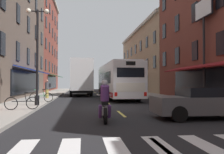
{
  "coord_description": "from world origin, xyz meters",
  "views": [
    {
      "loc": [
        -1.91,
        -15.5,
        1.56
      ],
      "look_at": [
        0.65,
        5.76,
        2.02
      ],
      "focal_mm": 39.26,
      "sensor_mm": 36.0,
      "label": 1
    }
  ],
  "objects_px": {
    "bicycle_near": "(22,103)",
    "billboard_sign": "(204,24)",
    "bicycle_mid": "(41,97)",
    "transit_bus": "(117,81)",
    "sedan_mid": "(205,102)",
    "pedestrian_near": "(47,88)",
    "box_truck": "(81,78)",
    "motorcycle_rider": "(105,104)",
    "street_lamp_twin": "(37,52)",
    "sedan_near": "(82,88)"
  },
  "relations": [
    {
      "from": "pedestrian_near",
      "to": "street_lamp_twin",
      "type": "relative_size",
      "value": 0.28
    },
    {
      "from": "street_lamp_twin",
      "to": "bicycle_near",
      "type": "bearing_deg",
      "value": -97.36
    },
    {
      "from": "transit_bus",
      "to": "sedan_near",
      "type": "xyz_separation_m",
      "value": [
        -3.37,
        13.71,
        -1.02
      ]
    },
    {
      "from": "sedan_mid",
      "to": "sedan_near",
      "type": "bearing_deg",
      "value": 101.13
    },
    {
      "from": "sedan_mid",
      "to": "bicycle_mid",
      "type": "bearing_deg",
      "value": 135.12
    },
    {
      "from": "sedan_near",
      "to": "bicycle_near",
      "type": "distance_m",
      "value": 24.07
    },
    {
      "from": "billboard_sign",
      "to": "sedan_near",
      "type": "height_order",
      "value": "billboard_sign"
    },
    {
      "from": "billboard_sign",
      "to": "motorcycle_rider",
      "type": "height_order",
      "value": "billboard_sign"
    },
    {
      "from": "sedan_near",
      "to": "sedan_mid",
      "type": "xyz_separation_m",
      "value": [
        5.32,
        -27.06,
        -0.01
      ]
    },
    {
      "from": "sedan_near",
      "to": "bicycle_near",
      "type": "height_order",
      "value": "sedan_near"
    },
    {
      "from": "transit_bus",
      "to": "sedan_near",
      "type": "height_order",
      "value": "transit_bus"
    },
    {
      "from": "street_lamp_twin",
      "to": "sedan_near",
      "type": "bearing_deg",
      "value": 82.66
    },
    {
      "from": "transit_bus",
      "to": "pedestrian_near",
      "type": "xyz_separation_m",
      "value": [
        -6.48,
        -0.76,
        -0.72
      ]
    },
    {
      "from": "box_truck",
      "to": "street_lamp_twin",
      "type": "height_order",
      "value": "street_lamp_twin"
    },
    {
      "from": "sedan_mid",
      "to": "bicycle_near",
      "type": "xyz_separation_m",
      "value": [
        -8.4,
        3.18,
        -0.2
      ]
    },
    {
      "from": "bicycle_near",
      "to": "billboard_sign",
      "type": "bearing_deg",
      "value": 18.19
    },
    {
      "from": "pedestrian_near",
      "to": "billboard_sign",
      "type": "bearing_deg",
      "value": -125.55
    },
    {
      "from": "sedan_near",
      "to": "motorcycle_rider",
      "type": "distance_m",
      "value": 27.3
    },
    {
      "from": "bicycle_near",
      "to": "street_lamp_twin",
      "type": "height_order",
      "value": "street_lamp_twin"
    },
    {
      "from": "pedestrian_near",
      "to": "street_lamp_twin",
      "type": "xyz_separation_m",
      "value": [
        0.35,
        -6.96,
        2.44
      ]
    },
    {
      "from": "sedan_near",
      "to": "box_truck",
      "type": "bearing_deg",
      "value": -91.2
    },
    {
      "from": "motorcycle_rider",
      "to": "pedestrian_near",
      "type": "height_order",
      "value": "pedestrian_near"
    },
    {
      "from": "transit_bus",
      "to": "sedan_mid",
      "type": "xyz_separation_m",
      "value": [
        1.96,
        -13.34,
        -1.03
      ]
    },
    {
      "from": "box_truck",
      "to": "bicycle_mid",
      "type": "distance_m",
      "value": 10.84
    },
    {
      "from": "billboard_sign",
      "to": "street_lamp_twin",
      "type": "relative_size",
      "value": 1.27
    },
    {
      "from": "transit_bus",
      "to": "motorcycle_rider",
      "type": "height_order",
      "value": "transit_bus"
    },
    {
      "from": "sedan_mid",
      "to": "street_lamp_twin",
      "type": "bearing_deg",
      "value": 145.17
    },
    {
      "from": "transit_bus",
      "to": "sedan_mid",
      "type": "relative_size",
      "value": 2.68
    },
    {
      "from": "bicycle_near",
      "to": "bicycle_mid",
      "type": "relative_size",
      "value": 0.99
    },
    {
      "from": "sedan_near",
      "to": "street_lamp_twin",
      "type": "height_order",
      "value": "street_lamp_twin"
    },
    {
      "from": "motorcycle_rider",
      "to": "sedan_near",
      "type": "bearing_deg",
      "value": 91.95
    },
    {
      "from": "street_lamp_twin",
      "to": "billboard_sign",
      "type": "bearing_deg",
      "value": 7.39
    },
    {
      "from": "transit_bus",
      "to": "street_lamp_twin",
      "type": "height_order",
      "value": "street_lamp_twin"
    },
    {
      "from": "billboard_sign",
      "to": "street_lamp_twin",
      "type": "distance_m",
      "value": 12.1
    },
    {
      "from": "sedan_near",
      "to": "pedestrian_near",
      "type": "distance_m",
      "value": 14.81
    },
    {
      "from": "motorcycle_rider",
      "to": "street_lamp_twin",
      "type": "xyz_separation_m",
      "value": [
        -3.69,
        5.85,
        2.75
      ]
    },
    {
      "from": "transit_bus",
      "to": "street_lamp_twin",
      "type": "bearing_deg",
      "value": -128.45
    },
    {
      "from": "bicycle_mid",
      "to": "pedestrian_near",
      "type": "height_order",
      "value": "pedestrian_near"
    },
    {
      "from": "box_truck",
      "to": "sedan_mid",
      "type": "relative_size",
      "value": 1.72
    },
    {
      "from": "billboard_sign",
      "to": "bicycle_mid",
      "type": "height_order",
      "value": "billboard_sign"
    },
    {
      "from": "billboard_sign",
      "to": "sedan_near",
      "type": "relative_size",
      "value": 1.72
    },
    {
      "from": "motorcycle_rider",
      "to": "street_lamp_twin",
      "type": "bearing_deg",
      "value": 122.24
    },
    {
      "from": "billboard_sign",
      "to": "transit_bus",
      "type": "relative_size",
      "value": 0.65
    },
    {
      "from": "sedan_mid",
      "to": "street_lamp_twin",
      "type": "xyz_separation_m",
      "value": [
        -8.08,
        5.62,
        2.76
      ]
    },
    {
      "from": "transit_bus",
      "to": "sedan_mid",
      "type": "bearing_deg",
      "value": -81.66
    },
    {
      "from": "billboard_sign",
      "to": "pedestrian_near",
      "type": "height_order",
      "value": "billboard_sign"
    },
    {
      "from": "box_truck",
      "to": "bicycle_mid",
      "type": "relative_size",
      "value": 4.44
    },
    {
      "from": "billboard_sign",
      "to": "bicycle_near",
      "type": "xyz_separation_m",
      "value": [
        -12.08,
        -3.97,
        -5.37
      ]
    },
    {
      "from": "billboard_sign",
      "to": "bicycle_near",
      "type": "height_order",
      "value": "billboard_sign"
    },
    {
      "from": "transit_bus",
      "to": "pedestrian_near",
      "type": "distance_m",
      "value": 6.57
    }
  ]
}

